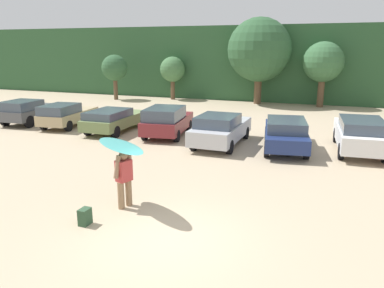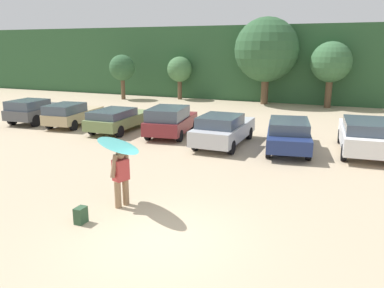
# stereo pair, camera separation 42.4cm
# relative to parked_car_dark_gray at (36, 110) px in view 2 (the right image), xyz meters

# --- Properties ---
(ground_plane) EXTENTS (120.00, 120.00, 0.00)m
(ground_plane) POSITION_rel_parked_car_dark_gray_xyz_m (13.90, -10.46, -0.79)
(ground_plane) COLOR tan
(hillside_ridge) EXTENTS (108.00, 12.00, 6.37)m
(hillside_ridge) POSITION_rel_parked_car_dark_gray_xyz_m (13.90, 20.34, 2.39)
(hillside_ridge) COLOR #2D5633
(hillside_ridge) RESTS_ON ground_plane
(tree_center_right) EXTENTS (2.27, 2.27, 3.93)m
(tree_center_right) POSITION_rel_parked_car_dark_gray_xyz_m (-0.83, 11.41, 1.97)
(tree_center_right) COLOR brown
(tree_center_right) RESTS_ON ground_plane
(tree_far_right) EXTENTS (2.21, 2.21, 3.77)m
(tree_far_right) POSITION_rel_parked_car_dark_gray_xyz_m (3.89, 13.33, 1.83)
(tree_far_right) COLOR brown
(tree_far_right) RESTS_ON ground_plane
(tree_center_left) EXTENTS (5.13, 5.13, 6.93)m
(tree_center_left) POSITION_rel_parked_car_dark_gray_xyz_m (11.54, 13.33, 3.56)
(tree_center_left) COLOR brown
(tree_center_left) RESTS_ON ground_plane
(tree_right) EXTENTS (3.08, 3.08, 5.02)m
(tree_right) POSITION_rel_parked_car_dark_gray_xyz_m (16.51, 13.21, 2.64)
(tree_right) COLOR brown
(tree_right) RESTS_ON ground_plane
(parked_car_dark_gray) EXTENTS (2.13, 4.12, 1.48)m
(parked_car_dark_gray) POSITION_rel_parked_car_dark_gray_xyz_m (0.00, 0.00, 0.00)
(parked_car_dark_gray) COLOR #4C4F54
(parked_car_dark_gray) RESTS_ON ground_plane
(parked_car_tan) EXTENTS (2.16, 4.27, 1.40)m
(parked_car_tan) POSITION_rel_parked_car_dark_gray_xyz_m (2.80, -0.03, -0.05)
(parked_car_tan) COLOR tan
(parked_car_tan) RESTS_ON ground_plane
(parked_car_olive_green) EXTENTS (1.97, 4.48, 1.29)m
(parked_car_olive_green) POSITION_rel_parked_car_dark_gray_xyz_m (6.15, -0.22, -0.08)
(parked_car_olive_green) COLOR #6B7F4C
(parked_car_olive_green) RESTS_ON ground_plane
(parked_car_maroon) EXTENTS (2.41, 4.30, 1.58)m
(parked_car_maroon) POSITION_rel_parked_car_dark_gray_xyz_m (9.34, -0.15, 0.03)
(parked_car_maroon) COLOR maroon
(parked_car_maroon) RESTS_ON ground_plane
(parked_car_silver) EXTENTS (1.97, 4.65, 1.52)m
(parked_car_silver) POSITION_rel_parked_car_dark_gray_xyz_m (12.54, -0.99, -0.01)
(parked_car_silver) COLOR silver
(parked_car_silver) RESTS_ON ground_plane
(parked_car_navy) EXTENTS (2.57, 4.94, 1.43)m
(parked_car_navy) POSITION_rel_parked_car_dark_gray_xyz_m (15.57, -0.73, -0.02)
(parked_car_navy) COLOR navy
(parked_car_navy) RESTS_ON ground_plane
(parked_car_white) EXTENTS (2.21, 4.89, 1.56)m
(parked_car_white) POSITION_rel_parked_car_dark_gray_xyz_m (18.73, -0.06, 0.06)
(parked_car_white) COLOR white
(parked_car_white) RESTS_ON ground_plane
(person_adult) EXTENTS (0.43, 0.70, 1.71)m
(person_adult) POSITION_rel_parked_car_dark_gray_xyz_m (11.98, -9.07, 0.17)
(person_adult) COLOR #8C6B4C
(person_adult) RESTS_ON ground_plane
(surfboard_teal) EXTENTS (2.38, 1.84, 0.14)m
(surfboard_teal) POSITION_rel_parked_car_dark_gray_xyz_m (11.93, -9.14, 1.10)
(surfboard_teal) COLOR teal
(backpack_dropped) EXTENTS (0.24, 0.34, 0.45)m
(backpack_dropped) POSITION_rel_parked_car_dark_gray_xyz_m (11.56, -10.46, -0.57)
(backpack_dropped) COLOR #2D4C33
(backpack_dropped) RESTS_ON ground_plane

